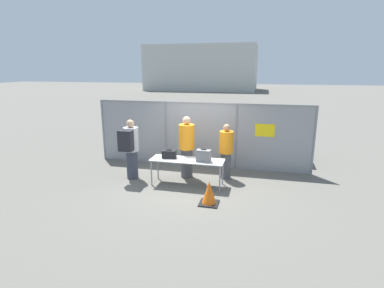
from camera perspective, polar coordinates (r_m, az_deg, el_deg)
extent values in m
plane|color=#605E56|center=(8.75, -0.70, -7.36)|extent=(120.00, 120.00, 0.00)
cylinder|color=gray|center=(11.20, -16.52, 2.58)|extent=(0.07, 0.07, 2.16)
cylinder|color=gray|center=(10.23, -4.95, 2.06)|extent=(0.07, 0.07, 2.16)
cylinder|color=gray|center=(9.74, 8.37, 1.36)|extent=(0.07, 0.07, 2.16)
cylinder|color=gray|center=(9.83, 22.24, 0.55)|extent=(0.07, 0.07, 2.16)
cube|color=gray|center=(9.92, 1.55, 1.73)|extent=(7.10, 0.01, 2.16)
cube|color=gray|center=(9.75, 1.59, 7.76)|extent=(7.10, 0.04, 0.04)
cube|color=yellow|center=(9.64, 13.71, 2.54)|extent=(0.60, 0.01, 0.40)
cube|color=silver|center=(8.36, -0.94, -3.06)|extent=(2.06, 0.66, 0.02)
cylinder|color=#99999E|center=(8.52, -7.73, -5.50)|extent=(0.04, 0.04, 0.72)
cylinder|color=#99999E|center=(8.05, 5.32, -6.62)|extent=(0.04, 0.04, 0.72)
cylinder|color=#99999E|center=(9.00, -6.50, -4.40)|extent=(0.04, 0.04, 0.72)
cylinder|color=#99999E|center=(8.55, 5.86, -5.38)|extent=(0.04, 0.04, 0.72)
cube|color=black|center=(8.51, -4.36, -1.93)|extent=(0.42, 0.28, 0.22)
cube|color=black|center=(8.47, -4.38, -1.13)|extent=(0.16, 0.05, 0.02)
cube|color=slate|center=(8.15, 2.21, -2.24)|extent=(0.41, 0.24, 0.32)
cube|color=black|center=(8.10, 2.23, -1.05)|extent=(0.16, 0.04, 0.02)
cylinder|color=#383D4C|center=(9.15, -11.31, -3.86)|extent=(0.34, 0.34, 0.85)
cylinder|color=#B2B2B7|center=(8.95, -11.55, 0.88)|extent=(0.44, 0.44, 0.71)
sphere|color=tan|center=(8.85, -11.70, 3.83)|extent=(0.23, 0.23, 0.23)
cube|color=#232328|center=(8.64, -12.52, 0.60)|extent=(0.40, 0.24, 0.59)
cylinder|color=#4C4C51|center=(9.06, -1.00, -3.63)|extent=(0.35, 0.35, 0.89)
cylinder|color=orange|center=(8.85, -1.03, 1.38)|extent=(0.46, 0.46, 0.74)
sphere|color=tan|center=(8.76, -1.04, 4.50)|extent=(0.24, 0.24, 0.24)
cylinder|color=#4C4C51|center=(9.05, 6.43, -4.09)|extent=(0.31, 0.31, 0.79)
cylinder|color=orange|center=(8.85, 6.56, 0.34)|extent=(0.41, 0.41, 0.65)
sphere|color=#A57A5B|center=(8.76, 6.64, 3.09)|extent=(0.21, 0.21, 0.21)
cube|color=#4C6B47|center=(11.20, 12.61, -0.54)|extent=(3.37, 1.31, 0.55)
sphere|color=black|center=(10.58, 9.28, -2.05)|extent=(0.59, 0.59, 0.59)
sphere|color=black|center=(11.95, 9.84, -0.20)|extent=(0.59, 0.59, 0.59)
cylinder|color=#59595B|center=(11.51, 1.18, -0.96)|extent=(1.18, 0.06, 0.06)
cube|color=#B2B7B2|center=(48.32, 2.04, 14.24)|extent=(16.48, 9.37, 6.68)
cube|color=black|center=(7.47, 3.25, -11.19)|extent=(0.47, 0.47, 0.03)
cone|color=orange|center=(7.36, 3.28, -9.25)|extent=(0.37, 0.37, 0.58)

